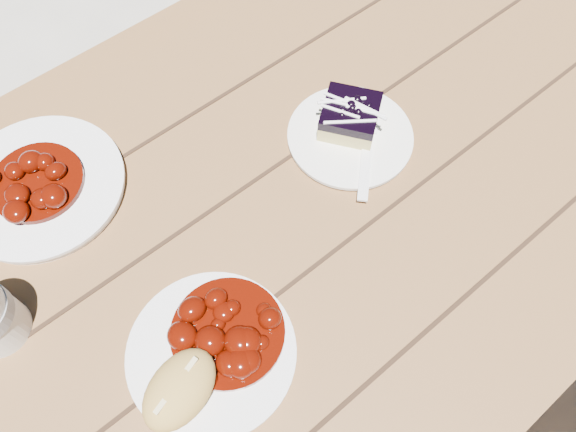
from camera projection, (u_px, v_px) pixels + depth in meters
ground at (203, 422)px, 1.38m from camera, size 60.00×60.00×0.00m
picnic_table at (151, 367)px, 0.86m from camera, size 2.00×1.55×0.75m
main_plate at (212, 353)px, 0.70m from camera, size 0.21×0.21×0.02m
goulash_stew at (227, 329)px, 0.69m from camera, size 0.14×0.14×0.04m
bread_roll at (180, 389)px, 0.65m from camera, size 0.12×0.10×0.05m
dessert_plate at (350, 137)px, 0.86m from camera, size 0.19×0.19×0.01m
blueberry_cake at (350, 116)px, 0.84m from camera, size 0.11×0.11×0.05m
fork_dessert at (366, 164)px, 0.83m from camera, size 0.13×0.13×0.00m
second_plate at (41, 187)px, 0.81m from camera, size 0.24×0.24×0.02m
second_stew at (32, 176)px, 0.79m from camera, size 0.13×0.13×0.04m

